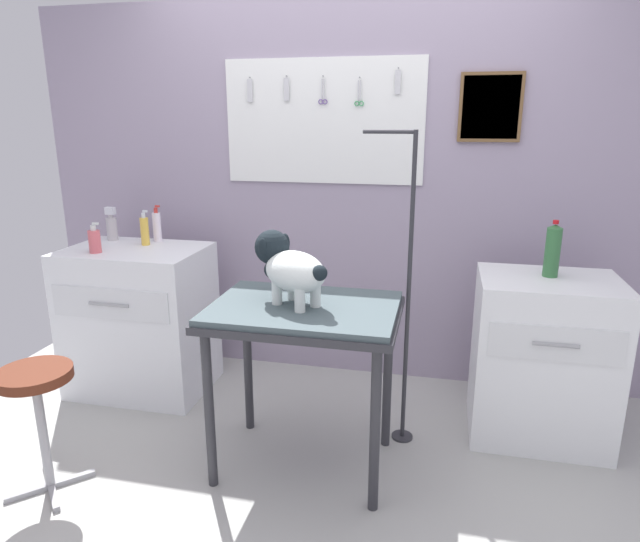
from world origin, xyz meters
The scene contains 13 objects.
ground centered at (0.00, 0.00, -0.02)m, with size 4.40×4.00×0.04m, color #A9A9A4.
rear_wall_panel centered at (0.00, 1.28, 1.16)m, with size 4.00×0.09×2.30m.
grooming_table centered at (0.00, 0.19, 0.72)m, with size 0.85×0.62×0.81m.
grooming_arm centered at (0.43, 0.52, 0.73)m, with size 0.29×0.11×1.57m.
dog centered at (-0.07, 0.20, 0.98)m, with size 0.42×0.34×0.32m.
counter_left centered at (-1.17, 0.74, 0.44)m, with size 0.80×0.58×0.89m.
cabinet_right centered at (1.12, 0.73, 0.43)m, with size 0.68×0.54×0.85m.
stool centered at (-1.08, -0.25, 0.47)m, with size 0.31×0.31×0.59m.
pump_bottle_white centered at (-1.15, 0.84, 0.97)m, with size 0.05×0.05×0.21m.
spray_bottle_short centered at (-1.42, 0.92, 0.97)m, with size 0.06×0.06×0.21m.
detangler_spray centered at (-1.32, 0.60, 0.95)m, with size 0.07×0.07×0.17m.
conditioner_bottle centered at (-1.12, 0.95, 0.98)m, with size 0.05×0.05×0.22m.
soda_bottle centered at (1.12, 0.77, 0.99)m, with size 0.07×0.07×0.28m.
Camera 1 is at (0.58, -2.06, 1.62)m, focal length 30.82 mm.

